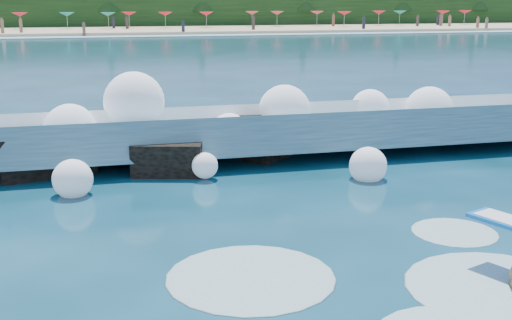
{
  "coord_description": "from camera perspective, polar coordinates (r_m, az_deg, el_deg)",
  "views": [
    {
      "loc": [
        -1.36,
        -9.22,
        4.1
      ],
      "look_at": [
        1.5,
        2.0,
        1.2
      ],
      "focal_mm": 45.0,
      "sensor_mm": 36.0,
      "label": 1
    }
  ],
  "objects": [
    {
      "name": "breaking_wave",
      "position": [
        16.98,
        -6.47,
        2.08
      ],
      "size": [
        19.99,
        3.04,
        1.72
      ],
      "color": "#336B81",
      "rests_on": "ground"
    },
    {
      "name": "rock_cluster",
      "position": [
        16.48,
        -9.36,
        0.93
      ],
      "size": [
        8.19,
        3.2,
        1.3
      ],
      "color": "black",
      "rests_on": "ground"
    },
    {
      "name": "beach",
      "position": [
        87.32,
        -13.65,
        11.12
      ],
      "size": [
        140.0,
        20.0,
        0.4
      ],
      "primitive_type": "cube",
      "color": "tan",
      "rests_on": "ground"
    },
    {
      "name": "surf_foam",
      "position": [
        10.08,
        16.53,
        -10.57
      ],
      "size": [
        8.89,
        5.27,
        0.14
      ],
      "color": "silver",
      "rests_on": "ground"
    },
    {
      "name": "beach_umbrellas",
      "position": [
        89.59,
        -13.72,
        12.49
      ],
      "size": [
        111.3,
        6.65,
        0.5
      ],
      "color": "red",
      "rests_on": "ground"
    },
    {
      "name": "treeline",
      "position": [
        97.24,
        -13.84,
        12.72
      ],
      "size": [
        140.0,
        4.0,
        5.0
      ],
      "primitive_type": "cube",
      "color": "black",
      "rests_on": "ground"
    },
    {
      "name": "beachgoers",
      "position": [
        84.47,
        -12.25,
        11.71
      ],
      "size": [
        103.5,
        13.8,
        1.91
      ],
      "color": "#3F332D",
      "rests_on": "ground"
    },
    {
      "name": "wave_spray",
      "position": [
        16.67,
        -8.9,
        3.66
      ],
      "size": [
        15.44,
        4.78,
        2.44
      ],
      "color": "white",
      "rests_on": "ground"
    },
    {
      "name": "wet_band",
      "position": [
        76.34,
        -13.49,
        10.63
      ],
      "size": [
        140.0,
        5.0,
        0.08
      ],
      "primitive_type": "cube",
      "color": "silver",
      "rests_on": "ground"
    },
    {
      "name": "ground",
      "position": [
        10.18,
        -5.49,
        -9.75
      ],
      "size": [
        200.0,
        200.0,
        0.0
      ],
      "primitive_type": "plane",
      "color": "#07303E",
      "rests_on": "ground"
    }
  ]
}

